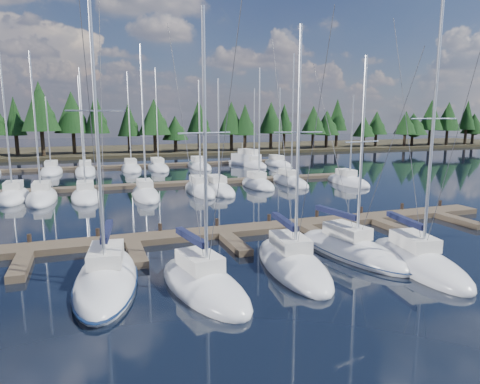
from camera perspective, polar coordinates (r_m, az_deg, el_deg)
name	(u,v)px	position (r m, az deg, el deg)	size (l,w,h in m)	color
ground	(184,202)	(40.82, -7.47, -1.32)	(260.00, 260.00, 0.00)	black
far_shore	(127,151)	(99.80, -14.79, 5.35)	(220.00, 30.00, 0.60)	#312B1B
main_dock	(224,234)	(28.86, -2.16, -5.64)	(44.00, 6.13, 0.90)	brown
back_docks	(154,174)	(59.84, -11.43, 2.40)	(50.00, 21.80, 0.40)	brown
front_sailboat_1	(107,278)	(22.09, -17.37, -10.91)	(4.08, 9.71, 15.01)	silver
front_sailboat_2	(203,284)	(20.47, -4.94, -12.16)	(4.12, 7.97, 13.29)	silver
front_sailboat_3	(292,263)	(23.31, 6.97, -9.39)	(3.75, 8.78, 13.15)	silver
front_sailboat_4	(351,250)	(26.15, 14.58, -7.49)	(4.23, 9.12, 12.04)	silver
front_sailboat_5	(417,262)	(25.23, 22.56, -8.56)	(4.00, 8.60, 14.35)	silver
back_sailboat_rows	(154,177)	(55.81, -11.44, 1.92)	(46.49, 31.66, 15.77)	silver
motor_yacht_right	(246,162)	(70.78, 0.82, 4.00)	(6.41, 9.30, 4.44)	silver
tree_line	(116,119)	(89.52, -16.21, 9.28)	(185.15, 11.74, 13.74)	black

